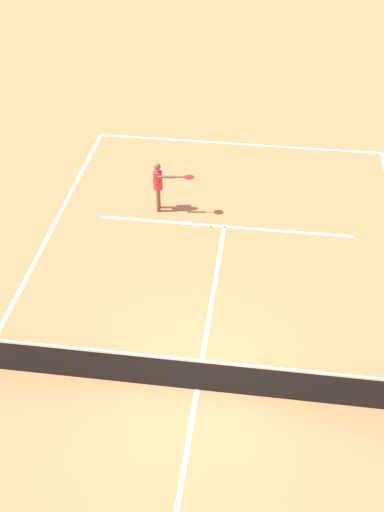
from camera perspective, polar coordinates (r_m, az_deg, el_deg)
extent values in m
plane|color=#D37A4C|center=(15.18, 0.45, -11.45)|extent=(60.00, 60.00, 0.00)
cube|color=white|center=(24.37, 4.03, 9.65)|extent=(10.25, 0.10, 0.01)
cube|color=white|center=(19.92, 2.83, 2.56)|extent=(7.69, 0.10, 0.01)
cube|color=white|center=(15.18, 0.45, -11.44)|extent=(0.10, 12.80, 0.01)
cube|color=black|center=(14.84, 0.46, -10.30)|extent=(10.85, 0.03, 0.91)
cube|color=white|center=(14.49, 0.47, -9.05)|extent=(10.85, 0.04, 0.06)
cylinder|color=brown|center=(20.57, -2.90, 5.09)|extent=(0.12, 0.12, 0.76)
cylinder|color=brown|center=(20.40, -2.93, 4.78)|extent=(0.12, 0.12, 0.76)
cylinder|color=red|center=(20.12, -2.98, 6.55)|extent=(0.28, 0.28, 0.59)
sphere|color=brown|center=(19.88, -3.02, 7.71)|extent=(0.21, 0.21, 0.21)
cylinder|color=brown|center=(20.26, -2.96, 6.91)|extent=(0.09, 0.09, 0.53)
cylinder|color=brown|center=(19.83, -2.26, 6.84)|extent=(0.54, 0.15, 0.09)
cylinder|color=black|center=(19.81, -1.11, 6.84)|extent=(0.26, 0.07, 0.04)
ellipsoid|color=red|center=(19.81, -0.27, 6.83)|extent=(0.35, 0.32, 0.04)
sphere|color=#CCE033|center=(19.88, 1.57, 2.62)|extent=(0.07, 0.07, 0.07)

